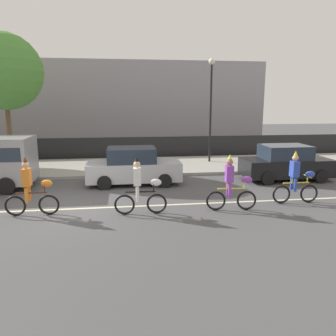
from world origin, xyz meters
The scene contains 13 objects.
ground_plane centered at (0.00, 0.00, 0.00)m, with size 80.00×80.00×0.00m, color #4C4C4F.
road_centre_line centered at (0.00, -0.50, 0.00)m, with size 36.00×0.14×0.01m, color beige.
sidewalk_curb centered at (0.00, 6.50, 0.07)m, with size 60.00×5.00×0.15m, color #9E9B93.
fence_line centered at (0.00, 9.40, 0.70)m, with size 40.00×0.08×1.40m, color black.
building_backdrop centered at (-0.87, 18.00, 3.36)m, with size 28.00×8.00×6.73m, color #99939E.
parade_cyclist_orange centered at (-1.12, -0.96, 0.84)m, with size 1.72×0.50×1.92m.
parade_cyclist_zebra centered at (2.36, -1.31, 0.84)m, with size 1.72×0.50×1.92m.
parade_cyclist_purple centered at (5.42, -1.33, 0.84)m, with size 1.72×0.50×1.92m.
parade_cyclist_cobalt centered at (7.98, -0.87, 0.84)m, with size 1.72×0.50×1.92m.
parked_car_black centered at (9.36, 2.63, 0.78)m, with size 4.10×1.92×1.64m.
parked_car_silver centered at (2.25, 2.78, 0.78)m, with size 4.10×1.92×1.64m.
street_lamp_post centered at (6.86, 7.02, 3.99)m, with size 0.36×0.36×5.86m.
street_tree_near_lamp centered at (-4.25, 7.10, 5.15)m, with size 3.98×3.98×7.00m.
Camera 1 is at (1.85, -11.58, 3.61)m, focal length 35.00 mm.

